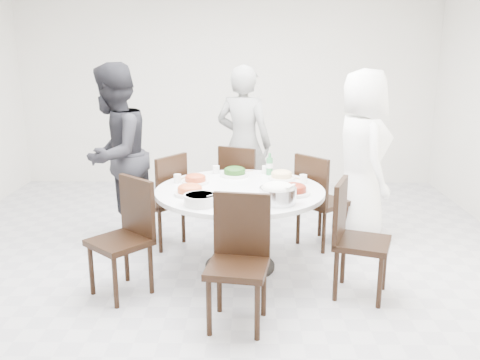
{
  "coord_description": "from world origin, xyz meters",
  "views": [
    {
      "loc": [
        0.27,
        -4.41,
        1.96
      ],
      "look_at": [
        0.21,
        -0.03,
        0.82
      ],
      "focal_mm": 38.0,
      "sensor_mm": 36.0,
      "label": 1
    }
  ],
  "objects_px": {
    "chair_nw": "(159,199)",
    "chair_se": "(362,240)",
    "chair_n": "(244,187)",
    "soup_bowl": "(201,200)",
    "chair_s": "(237,265)",
    "diner_right": "(362,157)",
    "rice_bowl": "(278,195)",
    "diner_middle": "(244,144)",
    "beverage_bottle": "(270,164)",
    "chair_sw": "(119,239)",
    "chair_ne": "(323,200)",
    "diner_left": "(115,155)",
    "dining_table": "(240,229)"
  },
  "relations": [
    {
      "from": "chair_n",
      "to": "rice_bowl",
      "type": "xyz_separation_m",
      "value": [
        0.28,
        -1.49,
        0.34
      ]
    },
    {
      "from": "chair_sw",
      "to": "diner_middle",
      "type": "bearing_deg",
      "value": 105.05
    },
    {
      "from": "diner_right",
      "to": "soup_bowl",
      "type": "relative_size",
      "value": 6.55
    },
    {
      "from": "chair_nw",
      "to": "soup_bowl",
      "type": "distance_m",
      "value": 1.21
    },
    {
      "from": "chair_nw",
      "to": "chair_sw",
      "type": "xyz_separation_m",
      "value": [
        -0.13,
        -1.11,
        0.0
      ]
    },
    {
      "from": "diner_right",
      "to": "rice_bowl",
      "type": "xyz_separation_m",
      "value": [
        -0.92,
        -1.18,
        -0.07
      ]
    },
    {
      "from": "diner_middle",
      "to": "rice_bowl",
      "type": "height_order",
      "value": "diner_middle"
    },
    {
      "from": "soup_bowl",
      "to": "dining_table",
      "type": "bearing_deg",
      "value": 56.51
    },
    {
      "from": "chair_se",
      "to": "rice_bowl",
      "type": "height_order",
      "value": "chair_se"
    },
    {
      "from": "chair_nw",
      "to": "diner_left",
      "type": "bearing_deg",
      "value": -64.38
    },
    {
      "from": "chair_sw",
      "to": "chair_se",
      "type": "height_order",
      "value": "same"
    },
    {
      "from": "chair_n",
      "to": "diner_left",
      "type": "distance_m",
      "value": 1.43
    },
    {
      "from": "chair_ne",
      "to": "diner_middle",
      "type": "relative_size",
      "value": 0.53
    },
    {
      "from": "chair_n",
      "to": "beverage_bottle",
      "type": "bearing_deg",
      "value": 137.99
    },
    {
      "from": "rice_bowl",
      "to": "chair_se",
      "type": "bearing_deg",
      "value": -9.33
    },
    {
      "from": "chair_se",
      "to": "beverage_bottle",
      "type": "height_order",
      "value": "beverage_bottle"
    },
    {
      "from": "diner_left",
      "to": "beverage_bottle",
      "type": "xyz_separation_m",
      "value": [
        1.55,
        -0.13,
        -0.06
      ]
    },
    {
      "from": "chair_ne",
      "to": "rice_bowl",
      "type": "xyz_separation_m",
      "value": [
        -0.52,
        -0.99,
        0.34
      ]
    },
    {
      "from": "chair_nw",
      "to": "chair_s",
      "type": "bearing_deg",
      "value": 62.18
    },
    {
      "from": "chair_nw",
      "to": "chair_se",
      "type": "bearing_deg",
      "value": 93.45
    },
    {
      "from": "dining_table",
      "to": "soup_bowl",
      "type": "distance_m",
      "value": 0.7
    },
    {
      "from": "chair_nw",
      "to": "diner_middle",
      "type": "distance_m",
      "value": 1.27
    },
    {
      "from": "diner_right",
      "to": "rice_bowl",
      "type": "relative_size",
      "value": 5.91
    },
    {
      "from": "chair_nw",
      "to": "diner_middle",
      "type": "relative_size",
      "value": 0.53
    },
    {
      "from": "chair_n",
      "to": "diner_middle",
      "type": "bearing_deg",
      "value": -66.15
    },
    {
      "from": "diner_right",
      "to": "chair_se",
      "type": "bearing_deg",
      "value": 160.29
    },
    {
      "from": "diner_left",
      "to": "chair_n",
      "type": "bearing_deg",
      "value": 120.58
    },
    {
      "from": "chair_s",
      "to": "diner_right",
      "type": "relative_size",
      "value": 0.54
    },
    {
      "from": "diner_middle",
      "to": "beverage_bottle",
      "type": "height_order",
      "value": "diner_middle"
    },
    {
      "from": "chair_n",
      "to": "chair_sw",
      "type": "bearing_deg",
      "value": 81.72
    },
    {
      "from": "chair_nw",
      "to": "chair_sw",
      "type": "distance_m",
      "value": 1.12
    },
    {
      "from": "chair_sw",
      "to": "soup_bowl",
      "type": "distance_m",
      "value": 0.73
    },
    {
      "from": "soup_bowl",
      "to": "chair_sw",
      "type": "bearing_deg",
      "value": -174.51
    },
    {
      "from": "chair_n",
      "to": "chair_ne",
      "type": "bearing_deg",
      "value": 171.39
    },
    {
      "from": "chair_nw",
      "to": "soup_bowl",
      "type": "bearing_deg",
      "value": 61.25
    },
    {
      "from": "diner_middle",
      "to": "chair_sw",
      "type": "bearing_deg",
      "value": 84.41
    },
    {
      "from": "chair_n",
      "to": "chair_se",
      "type": "relative_size",
      "value": 1.0
    },
    {
      "from": "dining_table",
      "to": "chair_ne",
      "type": "xyz_separation_m",
      "value": [
        0.83,
        0.58,
        0.1
      ]
    },
    {
      "from": "chair_ne",
      "to": "soup_bowl",
      "type": "bearing_deg",
      "value": 91.19
    },
    {
      "from": "soup_bowl",
      "to": "chair_n",
      "type": "bearing_deg",
      "value": 77.75
    },
    {
      "from": "chair_nw",
      "to": "diner_right",
      "type": "bearing_deg",
      "value": 129.84
    },
    {
      "from": "rice_bowl",
      "to": "chair_n",
      "type": "bearing_deg",
      "value": 100.74
    },
    {
      "from": "chair_sw",
      "to": "chair_ne",
      "type": "bearing_deg",
      "value": 73.73
    },
    {
      "from": "chair_nw",
      "to": "diner_middle",
      "type": "xyz_separation_m",
      "value": [
        0.86,
        0.84,
        0.42
      ]
    },
    {
      "from": "dining_table",
      "to": "chair_s",
      "type": "bearing_deg",
      "value": -90.32
    },
    {
      "from": "chair_sw",
      "to": "diner_middle",
      "type": "xyz_separation_m",
      "value": [
        0.99,
        1.94,
        0.42
      ]
    },
    {
      "from": "chair_sw",
      "to": "diner_right",
      "type": "height_order",
      "value": "diner_right"
    },
    {
      "from": "chair_ne",
      "to": "diner_right",
      "type": "height_order",
      "value": "diner_right"
    },
    {
      "from": "chair_s",
      "to": "beverage_bottle",
      "type": "height_order",
      "value": "beverage_bottle"
    },
    {
      "from": "diner_middle",
      "to": "soup_bowl",
      "type": "bearing_deg",
      "value": 101.28
    }
  ]
}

